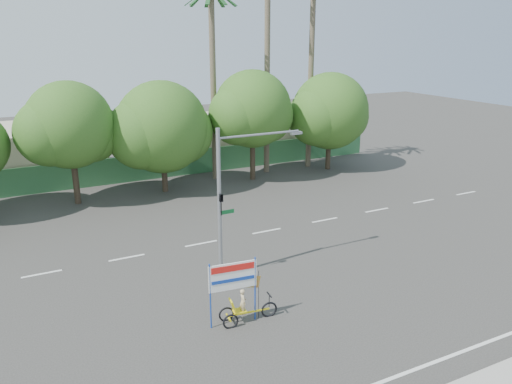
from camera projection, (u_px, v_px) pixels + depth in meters
name	position (u px, v px, depth m)	size (l,w,h in m)	color
ground	(313.00, 304.00, 20.96)	(120.00, 120.00, 0.00)	#33302D
fence	(164.00, 165.00, 38.99)	(38.00, 0.08, 2.00)	#336B3D
building_left	(20.00, 154.00, 38.28)	(12.00, 8.00, 4.00)	#B9B193
building_right	(234.00, 136.00, 45.98)	(14.00, 8.00, 3.60)	#B9B193
tree_left	(69.00, 128.00, 31.78)	(6.66, 5.60, 8.07)	#473828
tree_center	(161.00, 130.00, 34.51)	(7.62, 6.40, 7.85)	#473828
tree_right	(252.00, 112.00, 37.25)	(6.90, 5.80, 8.36)	#473828
tree_far_right	(329.00, 113.00, 40.40)	(7.38, 6.20, 7.94)	#473828
palm_tall	(267.00, 38.00, 37.81)	(3.73, 3.79, 17.45)	#70604C
palm_mid	(312.00, 52.00, 39.83)	(3.73, 3.79, 15.45)	#70604C
palm_short	(213.00, 62.00, 36.38)	(3.73, 3.79, 14.45)	#70604C
traffic_signal	(226.00, 217.00, 22.54)	(4.72, 1.10, 7.00)	gray
trike_billboard	(240.00, 297.00, 19.28)	(2.78, 0.76, 2.74)	black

